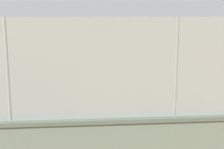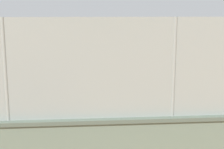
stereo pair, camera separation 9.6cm
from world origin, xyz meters
name	(u,v)px [view 1 (the left image)]	position (x,y,z in m)	size (l,w,h in m)	color
ground_plane	(63,70)	(0.00, 0.00, 0.00)	(260.00, 260.00, 0.00)	#A36B42
fence_panel_on_wall	(7,70)	(0.40, 13.46, 2.43)	(31.97, 0.42, 1.95)	gray
player_foreground_swinging	(212,88)	(-5.35, 9.33, 0.97)	(0.74, 1.26, 1.65)	#591919
player_baseline_waiting	(73,68)	(-0.66, 4.57, 0.90)	(0.98, 0.82, 1.53)	#591919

